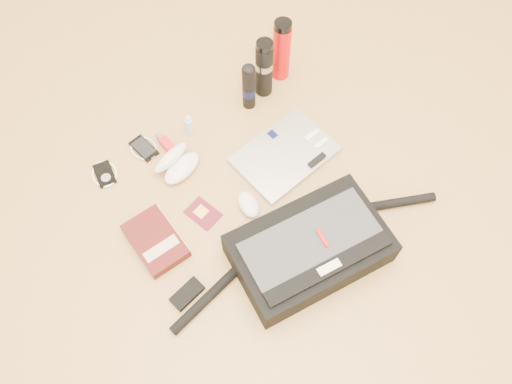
{
  "coord_description": "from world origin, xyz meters",
  "views": [
    {
      "loc": [
        -0.44,
        -0.64,
        1.54
      ],
      "look_at": [
        -0.01,
        0.03,
        0.06
      ],
      "focal_mm": 35.0,
      "sensor_mm": 36.0,
      "label": 1
    }
  ],
  "objects_px": {
    "messenger_bag": "(309,249)",
    "laptop": "(285,155)",
    "thermos_red": "(281,50)",
    "thermos_black": "(264,68)",
    "book": "(156,241)"
  },
  "relations": [
    {
      "from": "laptop",
      "to": "thermos_black",
      "type": "bearing_deg",
      "value": 62.47
    },
    {
      "from": "thermos_red",
      "to": "thermos_black",
      "type": "bearing_deg",
      "value": -160.27
    },
    {
      "from": "laptop",
      "to": "thermos_red",
      "type": "height_order",
      "value": "thermos_red"
    },
    {
      "from": "book",
      "to": "thermos_red",
      "type": "height_order",
      "value": "thermos_red"
    },
    {
      "from": "book",
      "to": "thermos_black",
      "type": "distance_m",
      "value": 0.75
    },
    {
      "from": "thermos_red",
      "to": "messenger_bag",
      "type": "bearing_deg",
      "value": -116.94
    },
    {
      "from": "messenger_bag",
      "to": "book",
      "type": "bearing_deg",
      "value": 146.68
    },
    {
      "from": "messenger_bag",
      "to": "laptop",
      "type": "distance_m",
      "value": 0.4
    },
    {
      "from": "book",
      "to": "thermos_red",
      "type": "xyz_separation_m",
      "value": [
        0.75,
        0.39,
        0.11
      ]
    },
    {
      "from": "thermos_red",
      "to": "book",
      "type": "bearing_deg",
      "value": -152.47
    },
    {
      "from": "messenger_bag",
      "to": "book",
      "type": "height_order",
      "value": "messenger_bag"
    },
    {
      "from": "messenger_bag",
      "to": "laptop",
      "type": "relative_size",
      "value": 2.59
    },
    {
      "from": "laptop",
      "to": "book",
      "type": "relative_size",
      "value": 1.69
    },
    {
      "from": "book",
      "to": "thermos_red",
      "type": "distance_m",
      "value": 0.85
    },
    {
      "from": "thermos_black",
      "to": "thermos_red",
      "type": "relative_size",
      "value": 0.95
    }
  ]
}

